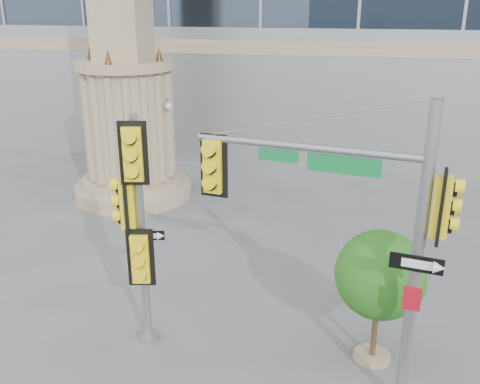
# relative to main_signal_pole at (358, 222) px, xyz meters

# --- Properties ---
(ground) EXTENTS (120.00, 120.00, 0.00)m
(ground) POSITION_rel_main_signal_pole_xyz_m (-2.23, 0.36, -3.56)
(ground) COLOR #545456
(ground) RESTS_ON ground
(monument) EXTENTS (4.40, 4.40, 16.60)m
(monument) POSITION_rel_main_signal_pole_xyz_m (-8.23, 9.36, 1.96)
(monument) COLOR gray
(monument) RESTS_ON ground
(main_signal_pole) EXTENTS (4.42, 1.13, 5.75)m
(main_signal_pole) POSITION_rel_main_signal_pole_xyz_m (0.00, 0.00, 0.00)
(main_signal_pole) COLOR slate
(main_signal_pole) RESTS_ON ground
(secondary_signal_pole) EXTENTS (0.93, 0.67, 5.08)m
(secondary_signal_pole) POSITION_rel_main_signal_pole_xyz_m (-4.37, 0.67, -0.58)
(secondary_signal_pole) COLOR slate
(secondary_signal_pole) RESTS_ON ground
(street_tree) EXTENTS (1.86, 1.81, 2.89)m
(street_tree) POSITION_rel_main_signal_pole_xyz_m (0.59, 1.14, -1.65)
(street_tree) COLOR gray
(street_tree) RESTS_ON ground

